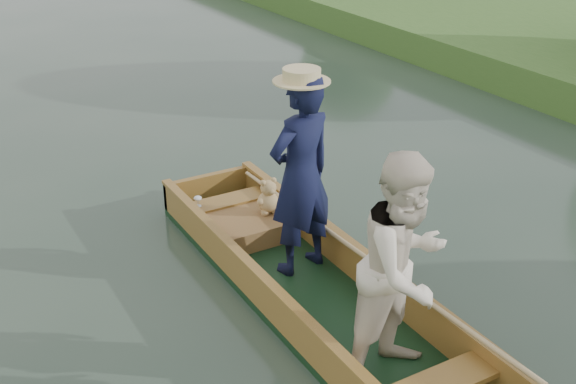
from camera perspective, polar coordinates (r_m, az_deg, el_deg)
ground at (r=6.76m, az=2.58°, el=-9.21°), size 120.00×120.00×0.00m
punt at (r=6.24m, az=4.02°, el=-4.38°), size 1.12×5.00×2.09m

